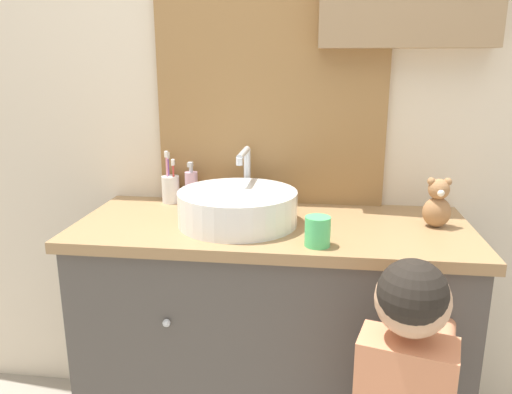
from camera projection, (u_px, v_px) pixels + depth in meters
The scene contains 7 objects.
wall_back at pixel (288, 84), 1.79m from camera, with size 3.20×0.18×2.50m.
vanity_counter at pixel (271, 339), 1.73m from camera, with size 1.28×0.54×0.85m.
sink_basin at pixel (238, 206), 1.61m from camera, with size 0.38×0.44×0.22m.
toothbrush_holder at pixel (171, 188), 1.85m from camera, with size 0.06×0.06×0.19m.
soap_dispenser at pixel (191, 187), 1.84m from camera, with size 0.05×0.05×0.16m.
teddy_bear at pixel (437, 204), 1.57m from camera, with size 0.09×0.07×0.16m.
drinking_cup at pixel (318, 231), 1.41m from camera, with size 0.07×0.07×0.09m, color #4CC670.
Camera 1 is at (0.15, -1.21, 1.36)m, focal length 35.00 mm.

